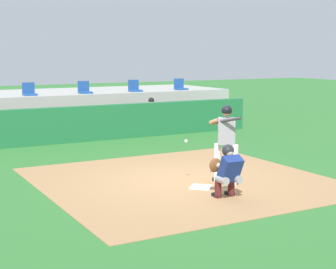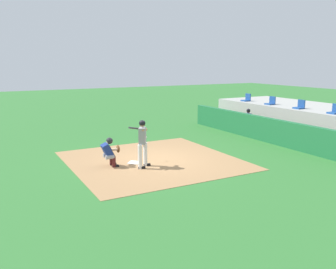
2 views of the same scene
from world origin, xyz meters
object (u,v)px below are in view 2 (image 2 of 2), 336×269
Objects in this scene: home_plate at (134,163)px; catcher_crouched at (110,151)px; stadium_seat_0 at (247,99)px; batter_at_plate at (143,140)px; dugout_player_0 at (246,120)px; stadium_seat_1 at (271,102)px; stadium_seat_2 at (300,106)px; stadium_seat_3 at (335,111)px.

catcher_crouched is at bearing -89.88° from home_plate.
catcher_crouched is at bearing -64.10° from stadium_seat_0.
catcher_crouched is (-0.69, -1.03, -0.43)m from batter_at_plate.
stadium_seat_0 is at bearing 121.11° from batter_at_plate.
stadium_seat_0 is (-2.42, 2.03, 0.86)m from dugout_player_0.
home_plate is 1.23m from batter_at_plate.
home_plate is at bearing -69.81° from dugout_player_0.
catcher_crouched is 3.95× the size of stadium_seat_1.
batter_at_plate reaches higher than catcher_crouched.
catcher_crouched reaches higher than home_plate.
stadium_seat_0 is at bearing 180.00° from stadium_seat_2.
stadium_seat_2 is (-1.09, 11.16, 0.93)m from catcher_crouched.
stadium_seat_0 is 1.00× the size of stadium_seat_2.
dugout_player_0 is 2.71× the size of stadium_seat_1.
home_plate is 0.92× the size of stadium_seat_0.
home_plate is 0.92× the size of stadium_seat_1.
stadium_seat_1 reaches higher than catcher_crouched.
stadium_seat_0 is at bearing 180.00° from stadium_seat_1.
batter_at_plate is at bearing -80.05° from stadium_seat_2.
home_plate is at bearing 90.12° from catcher_crouched.
batter_at_plate is 3.76× the size of stadium_seat_2.
catcher_crouched is 1.46× the size of dugout_player_0.
catcher_crouched is 3.95× the size of stadium_seat_0.
stadium_seat_3 reaches higher than batter_at_plate.
stadium_seat_3 is at bearing 26.52° from dugout_player_0.
batter_at_plate is at bearing 56.28° from catcher_crouched.
stadium_seat_2 reaches higher than home_plate.
stadium_seat_0 is 1.00× the size of stadium_seat_3.
stadium_seat_0 is at bearing 118.02° from home_plate.
stadium_seat_3 is (2.17, 0.00, 0.00)m from stadium_seat_2.
stadium_seat_2 and stadium_seat_3 have the same top height.
stadium_seat_2 reaches higher than batter_at_plate.
batter_at_plate is 10.14m from stadium_seat_3.
stadium_seat_0 reaches higher than dugout_player_0.
batter_at_plate is 1.39× the size of dugout_player_0.
catcher_crouched is 3.95× the size of stadium_seat_2.
home_plate is 0.34× the size of dugout_player_0.
stadium_seat_1 is at bearing 180.00° from stadium_seat_3.
batter_at_plate is 11.84m from stadium_seat_0.
stadium_seat_3 is (0.39, 10.12, 0.50)m from batter_at_plate.
home_plate is at bearing -83.92° from stadium_seat_2.
batter_at_plate is 3.76× the size of stadium_seat_3.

